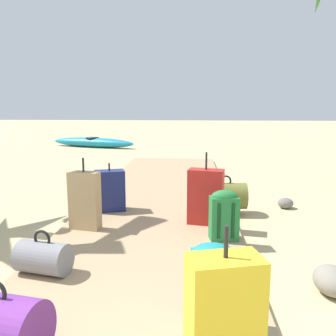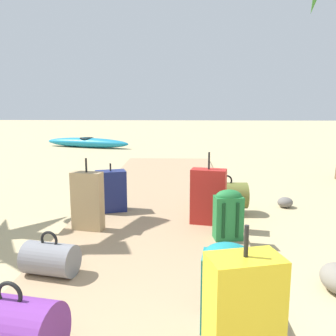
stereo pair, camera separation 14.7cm
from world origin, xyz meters
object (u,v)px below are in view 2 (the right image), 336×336
at_px(backpack_teal, 227,284).
at_px(backpack_green, 228,213).
at_px(suitcase_tan, 88,201).
at_px(suitcase_navy, 111,191).
at_px(duffel_bag_purple, 12,331).
at_px(kayak, 87,143).
at_px(suitcase_red, 208,196).
at_px(suitcase_yellow, 243,321).
at_px(duffel_bag_olive, 226,195).
at_px(duffel_bag_grey, 50,259).

xyz_separation_m(backpack_teal, backpack_green, (0.21, 1.65, -0.02)).
xyz_separation_m(suitcase_tan, suitcase_navy, (0.13, 0.76, -0.06)).
bearing_deg(duffel_bag_purple, kayak, 102.43).
relative_size(suitcase_tan, suitcase_red, 0.95).
height_order(backpack_teal, suitcase_yellow, suitcase_yellow).
relative_size(suitcase_navy, backpack_green, 1.20).
xyz_separation_m(duffel_bag_olive, duffel_bag_purple, (-1.60, -3.24, 0.01)).
height_order(duffel_bag_grey, kayak, duffel_bag_grey).
distance_m(backpack_teal, suitcase_navy, 2.96).
xyz_separation_m(backpack_teal, suitcase_red, (0.03, 2.18, 0.03)).
distance_m(backpack_teal, duffel_bag_purple, 1.32).
bearing_deg(duffel_bag_olive, kayak, 117.24).
distance_m(suitcase_navy, suitcase_red, 1.40).
height_order(duffel_bag_purple, suitcase_red, suitcase_red).
bearing_deg(suitcase_navy, backpack_teal, -64.40).
bearing_deg(suitcase_red, duffel_bag_purple, -116.95).
xyz_separation_m(suitcase_navy, kayak, (-2.44, 8.07, -0.19)).
relative_size(duffel_bag_olive, suitcase_red, 0.67).
xyz_separation_m(duffel_bag_olive, suitcase_tan, (-1.75, -0.96, 0.16)).
bearing_deg(suitcase_tan, duffel_bag_olive, 28.83).
height_order(suitcase_tan, backpack_green, suitcase_tan).
xyz_separation_m(duffel_bag_grey, suitcase_red, (1.48, 1.45, 0.20)).
height_order(duffel_bag_grey, duffel_bag_purple, duffel_bag_purple).
height_order(duffel_bag_grey, backpack_green, backpack_green).
height_order(backpack_green, suitcase_yellow, suitcase_yellow).
xyz_separation_m(suitcase_tan, backpack_teal, (1.41, -1.90, -0.03)).
bearing_deg(suitcase_red, suitcase_navy, 159.65).
distance_m(duffel_bag_grey, suitcase_red, 2.08).
xyz_separation_m(suitcase_red, kayak, (-3.75, 8.56, -0.25)).
xyz_separation_m(suitcase_navy, backpack_green, (1.49, -1.02, 0.01)).
relative_size(backpack_teal, backpack_green, 1.07).
distance_m(duffel_bag_grey, kayak, 10.26).
bearing_deg(suitcase_red, suitcase_yellow, -90.12).
bearing_deg(duffel_bag_grey, suitcase_tan, 88.33).
bearing_deg(duffel_bag_grey, suitcase_navy, 85.15).
distance_m(duffel_bag_grey, duffel_bag_purple, 1.11).
height_order(duffel_bag_olive, duffel_bag_purple, duffel_bag_purple).
bearing_deg(suitcase_tan, suitcase_navy, 80.29).
xyz_separation_m(suitcase_tan, backpack_green, (1.62, -0.25, -0.05)).
bearing_deg(duffel_bag_purple, suitcase_red, 63.05).
height_order(backpack_teal, suitcase_navy, suitcase_navy).
bearing_deg(duffel_bag_grey, kayak, 102.78).
distance_m(suitcase_tan, suitcase_yellow, 2.78).
relative_size(suitcase_tan, kayak, 0.26).
bearing_deg(duffel_bag_olive, backpack_green, -95.81).
bearing_deg(duffel_bag_grey, backpack_teal, -26.70).
bearing_deg(suitcase_red, backpack_green, -71.10).
xyz_separation_m(suitcase_red, suitcase_yellow, (-0.01, -2.66, 0.01)).
xyz_separation_m(duffel_bag_olive, suitcase_red, (-0.31, -0.68, 0.16)).
bearing_deg(backpack_teal, suitcase_navy, 115.60).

